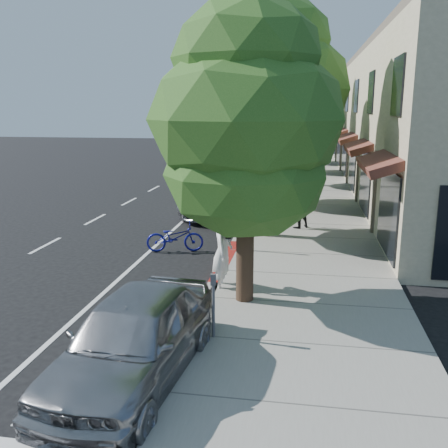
% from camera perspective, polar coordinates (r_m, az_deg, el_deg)
% --- Properties ---
extents(ground, '(120.00, 120.00, 0.00)m').
position_cam_1_polar(ground, '(13.59, -0.40, -5.86)').
color(ground, black).
rests_on(ground, ground).
extents(sidewalk, '(4.60, 56.00, 0.15)m').
position_cam_1_polar(sidewalk, '(21.11, 9.47, 1.07)').
color(sidewalk, gray).
rests_on(sidewalk, ground).
extents(curb, '(0.30, 56.00, 0.15)m').
position_cam_1_polar(curb, '(21.23, 3.25, 1.29)').
color(curb, '#9E998E').
rests_on(curb, ground).
extents(curb_red_segment, '(0.32, 4.00, 0.15)m').
position_cam_1_polar(curb_red_segment, '(14.50, 0.27, -4.31)').
color(curb_red_segment, maroon).
rests_on(curb_red_segment, ground).
extents(storefront_building, '(10.00, 36.00, 7.00)m').
position_cam_1_polar(storefront_building, '(31.56, 23.34, 10.41)').
color(storefront_building, beige).
rests_on(storefront_building, ground).
extents(street_tree_0, '(4.19, 4.19, 6.67)m').
position_cam_1_polar(street_tree_0, '(10.74, 2.56, 11.33)').
color(street_tree_0, black).
rests_on(street_tree_0, ground).
extents(street_tree_1, '(5.29, 5.29, 8.00)m').
position_cam_1_polar(street_tree_1, '(16.71, 5.12, 14.56)').
color(street_tree_1, black).
rests_on(street_tree_1, ground).
extents(street_tree_2, '(5.03, 5.03, 6.90)m').
position_cam_1_polar(street_tree_2, '(22.70, 6.25, 12.19)').
color(street_tree_2, black).
rests_on(street_tree_2, ground).
extents(street_tree_3, '(4.32, 4.32, 8.17)m').
position_cam_1_polar(street_tree_3, '(28.70, 7.01, 14.58)').
color(street_tree_3, black).
rests_on(street_tree_3, ground).
extents(street_tree_4, '(4.69, 4.69, 7.39)m').
position_cam_1_polar(street_tree_4, '(34.68, 7.42, 13.20)').
color(street_tree_4, black).
rests_on(street_tree_4, ground).
extents(street_tree_5, '(5.07, 5.07, 7.94)m').
position_cam_1_polar(street_tree_5, '(40.68, 7.75, 13.63)').
color(street_tree_5, black).
rests_on(street_tree_5, ground).
extents(cyclist, '(0.53, 0.77, 2.01)m').
position_cam_1_polar(cyclist, '(12.14, -0.18, -3.21)').
color(cyclist, white).
rests_on(cyclist, ground).
extents(bicycle, '(1.87, 1.00, 0.93)m').
position_cam_1_polar(bicycle, '(15.72, -5.63, -1.50)').
color(bicycle, navy).
rests_on(bicycle, ground).
extents(silver_suv, '(3.14, 6.12, 1.65)m').
position_cam_1_polar(silver_suv, '(21.25, -0.04, 3.39)').
color(silver_suv, silver).
rests_on(silver_suv, ground).
extents(dark_sedan, '(2.09, 4.65, 1.48)m').
position_cam_1_polar(dark_sedan, '(22.13, 2.26, 3.55)').
color(dark_sedan, black).
rests_on(dark_sedan, ground).
extents(white_pickup, '(2.28, 5.49, 1.59)m').
position_cam_1_polar(white_pickup, '(31.49, 4.25, 6.49)').
color(white_pickup, silver).
rests_on(white_pickup, ground).
extents(dark_suv_far, '(2.00, 4.94, 1.68)m').
position_cam_1_polar(dark_suv_far, '(36.66, 2.45, 7.52)').
color(dark_suv_far, black).
rests_on(dark_suv_far, ground).
extents(near_car_a, '(2.19, 4.58, 1.51)m').
position_cam_1_polar(near_car_a, '(8.48, -10.30, -12.73)').
color(near_car_a, '#99999D').
rests_on(near_car_a, ground).
extents(pedestrian, '(0.94, 0.92, 1.53)m').
position_cam_1_polar(pedestrian, '(18.26, 8.57, 1.92)').
color(pedestrian, black).
rests_on(pedestrian, sidewalk).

